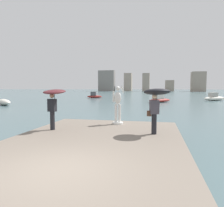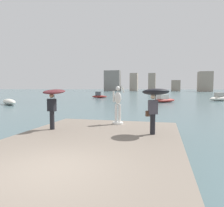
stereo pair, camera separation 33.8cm
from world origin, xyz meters
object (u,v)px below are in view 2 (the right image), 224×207
boat_mid (220,98)px  boat_far (9,102)px  boat_near (164,100)px  boat_rightward (99,96)px  onlooker_left (53,98)px  statue_white_figure (118,106)px  onlooker_right (155,97)px

boat_mid → boat_far: 34.72m
boat_near → boat_far: size_ratio=0.98×
boat_far → boat_rightward: (6.56, 20.90, 0.08)m
boat_near → boat_far: boat_near is taller
onlooker_left → boat_mid: bearing=64.8°
statue_white_figure → boat_near: statue_white_figure is taller
statue_white_figure → boat_near: size_ratio=0.50×
onlooker_left → statue_white_figure: bearing=39.0°
statue_white_figure → boat_far: (-18.36, 13.55, -0.99)m
onlooker_right → boat_far: bearing=142.6°
boat_far → boat_rightward: size_ratio=1.23×
onlooker_right → statue_white_figure: bearing=135.0°
boat_near → boat_rightward: size_ratio=1.20×
onlooker_left → boat_near: onlooker_left is taller
boat_near → boat_mid: (9.82, 6.34, 0.05)m
onlooker_left → boat_rightward: onlooker_left is taller
boat_far → boat_rightward: 21.91m
onlooker_left → boat_mid: (15.02, 31.95, -1.42)m
boat_mid → boat_rightward: boat_mid is taller
onlooker_left → boat_rightward: bearing=104.0°
onlooker_right → boat_mid: bearing=72.1°
boat_rightward → statue_white_figure: bearing=-71.1°
statue_white_figure → boat_far: statue_white_figure is taller
boat_far → boat_rightward: bearing=72.6°
boat_mid → boat_far: size_ratio=1.15×
onlooker_right → boat_mid: 33.49m
onlooker_left → onlooker_right: bearing=1.3°
statue_white_figure → onlooker_left: (-2.69, -2.17, 0.52)m
boat_near → onlooker_right: bearing=-91.0°
onlooker_right → boat_near: bearing=89.0°
onlooker_left → boat_far: 22.25m
onlooker_left → onlooker_right: 4.76m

